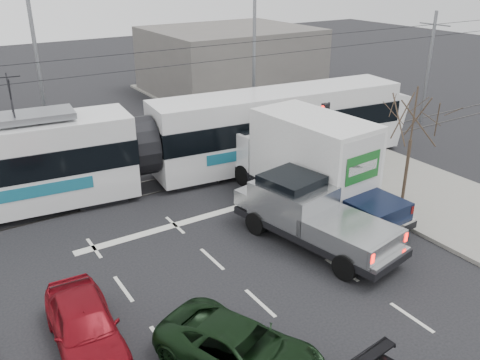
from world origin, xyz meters
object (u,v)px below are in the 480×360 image
bare_tree (414,119)px  traffic_signal (325,124)px  green_car (242,350)px  street_lamp_far (34,64)px  navy_pickup (339,190)px  box_truck (302,157)px  street_lamp_near (252,49)px  tram (141,147)px  silver_pickup (308,212)px  red_car (85,325)px

bare_tree → traffic_signal: (-1.13, 4.00, -1.05)m
bare_tree → green_car: (-11.29, -4.53, -3.15)m
street_lamp_far → navy_pickup: bearing=-56.3°
street_lamp_far → navy_pickup: size_ratio=1.59×
traffic_signal → box_truck: box_truck is taller
bare_tree → green_car: size_ratio=1.08×
street_lamp_near → street_lamp_far: same height
traffic_signal → tram: 8.59m
silver_pickup → box_truck: (2.17, 3.10, 0.73)m
street_lamp_near → street_lamp_far: (-11.50, 2.00, 0.00)m
silver_pickup → navy_pickup: bearing=10.9°
street_lamp_near → red_car: size_ratio=2.16×
street_lamp_far → red_car: 15.84m
box_truck → silver_pickup: bearing=-129.4°
street_lamp_near → box_truck: 9.76m
street_lamp_near → box_truck: size_ratio=1.13×
silver_pickup → street_lamp_near: bearing=55.3°
street_lamp_far → box_truck: (8.34, -10.67, -3.19)m
traffic_signal → street_lamp_far: size_ratio=0.40×
tram → red_car: (-5.50, -9.09, -1.29)m
traffic_signal → red_car: traffic_signal is taller
tram → box_truck: 7.23m
silver_pickup → tram: bearing=102.3°
bare_tree → street_lamp_far: bearing=131.1°
traffic_signal → silver_pickup: size_ratio=0.52×
box_truck → navy_pickup: bearing=-88.3°
traffic_signal → navy_pickup: 4.24m
street_lamp_far → silver_pickup: bearing=-65.9°
red_car → traffic_signal: bearing=26.6°
box_truck → navy_pickup: (0.23, -2.17, -0.76)m
green_car → traffic_signal: bearing=16.7°
street_lamp_near → traffic_signal: bearing=-96.4°
traffic_signal → green_car: (-10.16, -8.53, -2.10)m
traffic_signal → tram: size_ratio=0.13×
tram → navy_pickup: tram is taller
tram → street_lamp_far: bearing=122.1°
navy_pickup → green_car: 9.62m
street_lamp_far → green_car: street_lamp_far is taller
street_lamp_near → green_car: 19.95m
traffic_signal → box_truck: bearing=-153.3°
bare_tree → silver_pickup: size_ratio=0.73×
traffic_signal → navy_pickup: bearing=-122.1°
box_truck → bare_tree: bearing=-43.8°
silver_pickup → navy_pickup: (2.40, 0.93, -0.03)m
street_lamp_far → green_car: 18.58m
traffic_signal → street_lamp_near: 7.91m
tram → red_car: 10.70m
box_truck → red_car: (-10.94, -4.33, -1.21)m
bare_tree → tram: bearing=139.5°
navy_pickup → traffic_signal: bearing=55.2°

